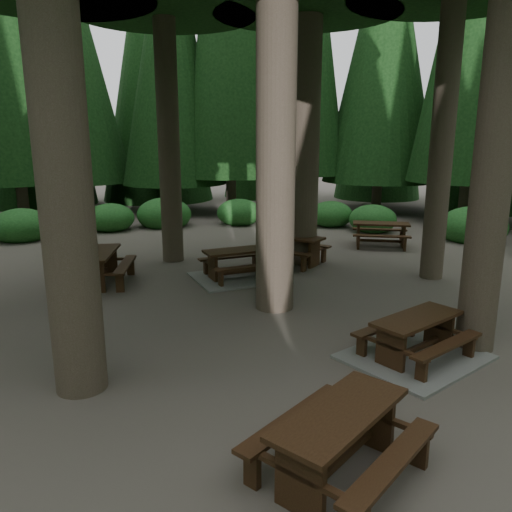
{
  "coord_description": "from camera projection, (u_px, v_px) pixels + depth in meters",
  "views": [
    {
      "loc": [
        -1.2,
        -10.29,
        3.76
      ],
      "look_at": [
        0.44,
        0.63,
        1.1
      ],
      "focal_mm": 35.0,
      "sensor_mm": 36.0,
      "label": 1
    }
  ],
  "objects": [
    {
      "name": "shrub_ring",
      "position": [
        266.0,
        283.0,
        11.68
      ],
      "size": [
        23.86,
        24.64,
        1.49
      ],
      "color": "#1E5920",
      "rests_on": "ground"
    },
    {
      "name": "picnic_table_b",
      "position": [
        99.0,
        262.0,
        12.94
      ],
      "size": [
        1.73,
        2.09,
        0.86
      ],
      "rotation": [
        0.0,
        0.0,
        1.5
      ],
      "color": "#331C0F",
      "rests_on": "ground"
    },
    {
      "name": "picnic_table_a",
      "position": [
        415.0,
        344.0,
        8.61
      ],
      "size": [
        2.89,
        2.75,
        0.77
      ],
      "rotation": [
        0.0,
        0.0,
        0.52
      ],
      "color": "gray",
      "rests_on": "ground"
    },
    {
      "name": "picnic_table_d",
      "position": [
        381.0,
        231.0,
        17.39
      ],
      "size": [
        2.31,
        2.08,
        0.83
      ],
      "rotation": [
        0.0,
        0.0,
        -0.33
      ],
      "color": "#331C0F",
      "rests_on": "ground"
    },
    {
      "name": "picnic_table_e",
      "position": [
        340.0,
        433.0,
        5.54
      ],
      "size": [
        2.43,
        2.4,
        0.82
      ],
      "rotation": [
        0.0,
        0.0,
        0.72
      ],
      "color": "#331C0F",
      "rests_on": "ground"
    },
    {
      "name": "ground",
      "position": [
        240.0,
        312.0,
        10.95
      ],
      "size": [
        80.0,
        80.0,
        0.0
      ],
      "primitive_type": "plane",
      "color": "#594F48",
      "rests_on": "ground"
    },
    {
      "name": "picnic_table_c",
      "position": [
        239.0,
        268.0,
        13.49
      ],
      "size": [
        2.79,
        2.51,
        0.8
      ],
      "rotation": [
        0.0,
        0.0,
        0.27
      ],
      "color": "gray",
      "rests_on": "ground"
    },
    {
      "name": "picnic_table_f",
      "position": [
        291.0,
        245.0,
        15.04
      ],
      "size": [
        2.51,
        2.48,
        0.85
      ],
      "rotation": [
        0.0,
        0.0,
        -0.73
      ],
      "color": "#331C0F",
      "rests_on": "ground"
    }
  ]
}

